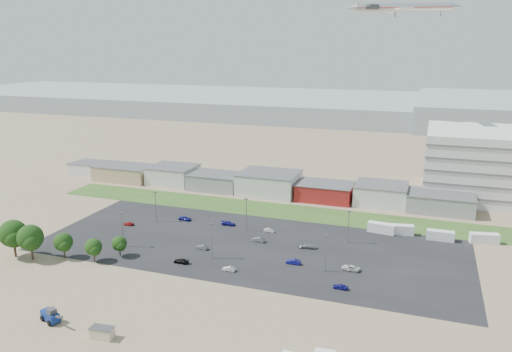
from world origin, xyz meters
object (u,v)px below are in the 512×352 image
at_px(parked_car_12, 307,246).
at_px(parked_car_0, 350,268).
at_px(parked_car_1, 293,262).
at_px(parked_car_13, 229,269).
at_px(parked_car_7, 258,240).
at_px(parked_car_10, 92,247).
at_px(parked_car_3, 181,261).
at_px(parked_car_5, 129,224).
at_px(box_trailer_a, 381,228).
at_px(tree_far_left, 13,236).
at_px(parked_car_9, 185,218).
at_px(parked_car_4, 202,247).
at_px(parked_car_6, 228,223).
at_px(airliner, 404,7).
at_px(parked_car_11, 269,230).
at_px(telehandler, 50,314).
at_px(parked_car_2, 340,287).
at_px(portable_shed, 102,333).

bearing_deg(parked_car_12, parked_car_0, 45.53).
height_order(parked_car_1, parked_car_13, parked_car_1).
bearing_deg(parked_car_7, parked_car_10, -57.31).
relative_size(parked_car_3, parked_car_5, 1.22).
relative_size(box_trailer_a, tree_far_left, 0.69).
xyz_separation_m(parked_car_9, parked_car_10, (-13.50, -30.11, 0.02)).
bearing_deg(parked_car_4, tree_far_left, -56.99).
distance_m(tree_far_left, parked_car_1, 74.89).
xyz_separation_m(box_trailer_a, parked_car_7, (-32.90, -19.23, -0.87)).
relative_size(parked_car_1, parked_car_4, 1.07).
xyz_separation_m(parked_car_1, parked_car_6, (-27.05, 21.31, 0.01)).
xyz_separation_m(airliner, parked_car_11, (-30.01, -79.01, -69.45)).
xyz_separation_m(parked_car_1, parked_car_4, (-26.65, 1.04, -0.04)).
xyz_separation_m(parked_car_11, parked_car_13, (-1.32, -29.38, 0.02)).
distance_m(parked_car_6, parked_car_12, 29.62).
height_order(parked_car_9, parked_car_11, parked_car_9).
height_order(tree_far_left, airliner, airliner).
height_order(parked_car_11, parked_car_13, parked_car_13).
xyz_separation_m(parked_car_7, parked_car_9, (-28.61, 9.55, -0.05)).
bearing_deg(parked_car_1, parked_car_12, 175.04).
height_order(parked_car_3, parked_car_11, parked_car_3).
relative_size(telehandler, parked_car_6, 1.71).
height_order(tree_far_left, parked_car_12, tree_far_left).
bearing_deg(parked_car_5, parked_car_6, 104.84).
bearing_deg(parked_car_13, parked_car_1, 120.60).
height_order(airliner, parked_car_6, airliner).
bearing_deg(parked_car_2, telehandler, -53.31).
xyz_separation_m(box_trailer_a, parked_car_1, (-19.31, -30.72, -0.88)).
height_order(parked_car_4, parked_car_13, parked_car_4).
height_order(parked_car_9, parked_car_10, parked_car_10).
bearing_deg(tree_far_left, parked_car_7, 28.57).
bearing_deg(parked_car_3, box_trailer_a, 133.08).
distance_m(portable_shed, box_trailer_a, 88.54).
bearing_deg(parked_car_12, parked_car_1, -12.13).
relative_size(parked_car_4, parked_car_13, 1.05).
bearing_deg(parked_car_2, parked_car_13, -86.03).
relative_size(box_trailer_a, parked_car_11, 2.44).
height_order(airliner, parked_car_0, airliner).
bearing_deg(parked_car_4, parked_car_5, -100.14).
distance_m(telehandler, parked_car_3, 36.53).
bearing_deg(box_trailer_a, parked_car_12, -126.07).
height_order(parked_car_1, parked_car_3, parked_car_1).
xyz_separation_m(tree_far_left, parked_car_5, (14.98, 31.10, -5.29)).
xyz_separation_m(portable_shed, airliner, (43.14, 144.25, 68.84)).
relative_size(tree_far_left, parked_car_0, 2.55).
distance_m(airliner, parked_car_10, 147.57).
bearing_deg(parked_car_3, parked_car_6, -178.66).
distance_m(parked_car_9, parked_car_13, 41.32).
bearing_deg(tree_far_left, airliner, 53.28).
relative_size(parked_car_2, parked_car_9, 0.82).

